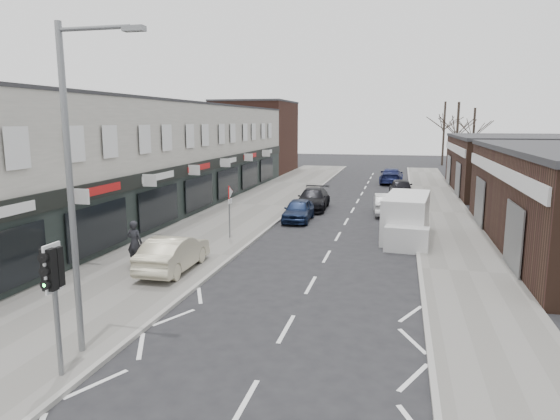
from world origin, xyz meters
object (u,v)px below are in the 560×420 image
Objects in this scene: traffic_light at (53,279)px; sedan_on_pavement at (174,253)px; street_lamp at (76,175)px; white_van at (406,219)px; parked_car_right_a at (386,204)px; parked_car_right_c at (391,176)px; warning_sign at (230,197)px; pedestrian at (135,243)px; parked_car_left_b at (313,199)px; parked_car_right_b at (401,188)px; parked_car_left_a at (298,210)px.

sedan_on_pavement is (-1.08, 8.21, -1.61)m from traffic_light.
street_lamp is 8.02m from sedan_on_pavement.
street_lamp is at bearing -112.01° from white_van.
white_van is (7.80, 16.28, -1.36)m from traffic_light.
traffic_light is 23.97m from parked_car_right_a.
parked_car_right_c is (6.73, 38.28, -3.88)m from street_lamp.
street_lamp is at bearing 96.62° from sedan_on_pavement.
warning_sign is 0.46× the size of white_van.
pedestrian is at bearing -138.57° from white_van.
traffic_light is at bearing 69.43° from parked_car_right_a.
parked_car_right_c reaches higher than parked_car_right_a.
traffic_light reaches higher than parked_car_left_b.
warning_sign is at bearing -109.07° from pedestrian.
parked_car_left_b is 4.93m from parked_car_right_a.
parked_car_right_b is (-0.30, 14.45, -0.30)m from white_van.
parked_car_right_c is at bearing 71.12° from parked_car_left_b.
warning_sign is 0.65× the size of sedan_on_pavement.
parked_car_right_b is at bearing 63.70° from warning_sign.
street_lamp is 4.39× the size of pedestrian.
parked_car_left_b is at bearing 86.43° from parked_car_left_a.
traffic_light is 18.11m from white_van.
parked_car_left_a is (4.54, 10.98, -0.38)m from pedestrian.
parked_car_right_a is (6.73, 21.77, -3.93)m from street_lamp.
street_lamp is 39.06m from parked_car_right_c.
parked_car_left_b is (-6.06, 7.49, -0.35)m from white_van.
parked_car_right_c is at bearing -85.67° from parked_car_right_b.
parked_car_right_c is at bearing -104.36° from pedestrian.
parked_car_right_a is at bearing -120.71° from pedestrian.
street_lamp reaches higher than parked_car_right_a.
sedan_on_pavement is 0.87× the size of parked_car_left_b.
parked_car_left_b is at bearing -101.39° from sedan_on_pavement.
parked_car_right_a is (-1.20, 6.70, -0.36)m from white_van.
traffic_light is at bearing 81.78° from parked_car_right_c.
warning_sign is 11.70m from parked_car_right_a.
sedan_on_pavement is 16.65m from parked_car_right_a.
warning_sign is 18.70m from parked_car_right_b.
sedan_on_pavement is at bearing 97.48° from traffic_light.
street_lamp reaches higher than warning_sign.
parked_car_right_c is at bearing 74.37° from parked_car_left_a.
parked_car_left_a is at bearing -109.65° from pedestrian.
parked_car_right_a is at bearing 91.26° from parked_car_right_c.
pedestrian is 0.44× the size of parked_car_right_a.
traffic_light is 40.08m from parked_car_right_c.
street_lamp reaches higher than parked_car_right_b.
white_van is 1.22× the size of parked_car_left_b.
parked_car_left_b is at bearing 85.82° from traffic_light.
street_lamp is at bearing -96.42° from parked_car_left_b.
warning_sign is 10.18m from parked_car_left_b.
parked_car_right_c is at bearing -94.55° from parked_car_right_a.
parked_car_left_b is (2.82, 15.56, -0.11)m from sedan_on_pavement.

